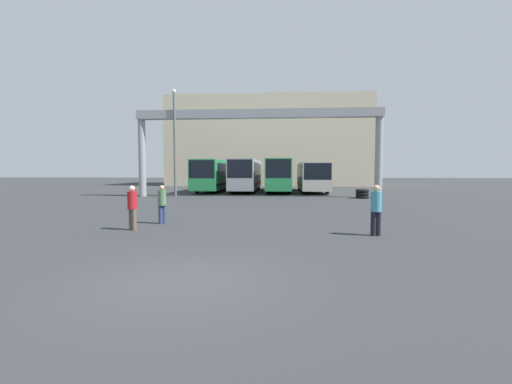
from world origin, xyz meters
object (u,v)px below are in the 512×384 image
Objects in this scene: bus_slot_2 at (279,173)px; pedestrian_near_center at (376,209)px; pedestrian_mid_left at (162,203)px; pedestrian_near_left at (132,207)px; bus_slot_1 at (247,173)px; tire_stack at (362,194)px; bus_slot_0 at (215,174)px; bus_slot_3 at (312,175)px; lamp_post at (175,139)px.

bus_slot_2 reaches higher than pedestrian_near_center.
pedestrian_near_left is (-0.55, -1.58, 0.03)m from pedestrian_mid_left.
pedestrian_near_center is at bearing 25.54° from pedestrian_near_left.
bus_slot_1 is 13.29m from tire_stack.
bus_slot_2 is (3.42, -0.37, 0.01)m from bus_slot_1.
pedestrian_near_left is at bearing -94.21° from bus_slot_1.
bus_slot_0 is 22.64m from pedestrian_mid_left.
bus_slot_0 is at bearing 122.49° from pedestrian_near_left.
bus_slot_1 is 6.88m from bus_slot_3.
bus_slot_2 reaches higher than pedestrian_near_left.
lamp_post reaches higher than bus_slot_0.
pedestrian_near_left is at bearing -150.68° from pedestrian_mid_left.
tire_stack is (11.83, 15.43, -0.51)m from pedestrian_near_left.
bus_slot_0 reaches higher than pedestrian_near_center.
pedestrian_near_left is at bearing -110.31° from bus_slot_3.
pedestrian_near_left is (-1.76, -23.96, -1.02)m from bus_slot_1.
bus_slot_3 is at bearing -99.44° from pedestrian_near_center.
tire_stack is at bearing -0.61° from lamp_post.
bus_slot_2 is (6.83, -0.50, 0.04)m from bus_slot_0.
bus_slot_0 is 1.09× the size of bus_slot_2.
pedestrian_mid_left is 0.93× the size of pedestrian_near_center.
pedestrian_near_left is 19.45m from tire_stack.
bus_slot_1 reaches higher than bus_slot_3.
pedestrian_near_left is 8.61m from pedestrian_near_center.
bus_slot_2 is at bearing -91.35° from pedestrian_near_center.
lamp_post is at bearing 64.01° from pedestrian_mid_left.
pedestrian_mid_left reaches higher than tire_stack.
bus_slot_0 is 26.62m from pedestrian_near_center.
bus_slot_0 reaches higher than tire_stack.
bus_slot_2 is 6.59× the size of pedestrian_near_center.
pedestrian_near_center is (6.84, -24.41, -0.98)m from bus_slot_1.
bus_slot_2 is at bearing 106.18° from pedestrian_near_left.
bus_slot_2 is 10.82× the size of tire_stack.
bus_slot_3 is 10.12× the size of tire_stack.
bus_slot_3 is (10.25, -0.86, -0.15)m from bus_slot_0.
lamp_post is (-11.91, -7.64, 3.06)m from bus_slot_3.
bus_slot_1 is 7.02× the size of pedestrian_near_center.
bus_slot_2 is at bearing 129.17° from tire_stack.
bus_slot_1 is at bearing -83.80° from pedestrian_near_center.
pedestrian_near_left is (-8.60, -23.23, -0.84)m from bus_slot_3.
bus_slot_0 is 11.78× the size of tire_stack.
pedestrian_near_center is 1.64× the size of tire_stack.
tire_stack is (10.07, -8.53, -1.53)m from bus_slot_1.
bus_slot_2 is at bearing -6.12° from bus_slot_1.
pedestrian_near_left reaches higher than tire_stack.
pedestrian_near_left is 16.41m from lamp_post.
bus_slot_1 is at bearing 114.35° from pedestrian_near_left.
pedestrian_near_center is 0.19× the size of lamp_post.
bus_slot_1 is at bearing 173.88° from bus_slot_2.
bus_slot_1 is 1.07× the size of bus_slot_2.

